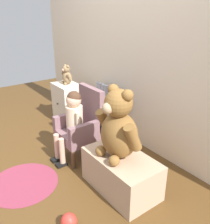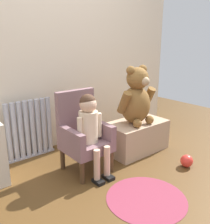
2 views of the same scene
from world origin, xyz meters
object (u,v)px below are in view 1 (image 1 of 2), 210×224
object	(u,v)px
child_armchair	(83,125)
large_teddy_bear	(118,127)
small_dresser	(68,103)
child_figure	(72,116)
toy_ball	(69,221)
floor_rug	(23,183)
radiator	(108,109)
low_bench	(121,173)
small_teddy_bear	(67,76)

from	to	relation	value
child_armchair	large_teddy_bear	size ratio (longest dim) A/B	1.22
small_dresser	child_figure	bearing A→B (deg)	-24.93
toy_ball	child_figure	bearing A→B (deg)	147.72
small_dresser	child_figure	world-z (taller)	child_figure
child_armchair	large_teddy_bear	bearing A→B (deg)	-4.21
toy_ball	floor_rug	bearing A→B (deg)	-171.76
radiator	large_teddy_bear	distance (m)	1.14
small_dresser	floor_rug	bearing A→B (deg)	-46.20
floor_rug	small_dresser	bearing A→B (deg)	133.80
child_figure	low_bench	distance (m)	0.75
child_armchair	child_figure	xyz separation A→B (m)	(-0.00, -0.11, 0.13)
child_armchair	small_teddy_bear	world-z (taller)	small_teddy_bear
small_teddy_bear	floor_rug	xyz separation A→B (m)	(0.95, -1.00, -0.65)
child_figure	floor_rug	xyz separation A→B (m)	(0.10, -0.59, -0.48)
small_teddy_bear	floor_rug	distance (m)	1.52
small_teddy_bear	child_figure	bearing A→B (deg)	-25.56
small_dresser	child_figure	xyz separation A→B (m)	(0.85, -0.39, 0.21)
large_teddy_bear	floor_rug	size ratio (longest dim) A/B	0.97
floor_rug	child_figure	bearing A→B (deg)	99.49
child_armchair	floor_rug	xyz separation A→B (m)	(0.10, -0.71, -0.35)
small_dresser	small_teddy_bear	distance (m)	0.38
child_figure	large_teddy_bear	bearing A→B (deg)	6.01
small_dresser	child_armchair	size ratio (longest dim) A/B	0.73
small_dresser	large_teddy_bear	bearing A→B (deg)	-12.35
low_bench	small_teddy_bear	bearing A→B (deg)	168.01
low_bench	radiator	bearing A→B (deg)	148.92
small_dresser	small_teddy_bear	xyz separation A→B (m)	(-0.00, 0.01, 0.38)
radiator	low_bench	size ratio (longest dim) A/B	0.90
low_bench	small_teddy_bear	distance (m)	1.63
large_teddy_bear	child_armchair	bearing A→B (deg)	175.79
radiator	low_bench	xyz separation A→B (m)	(0.96, -0.58, -0.14)
child_figure	small_dresser	bearing A→B (deg)	155.07
radiator	toy_ball	size ratio (longest dim) A/B	5.05
small_dresser	large_teddy_bear	size ratio (longest dim) A/B	0.89
small_dresser	toy_ball	xyz separation A→B (m)	(1.63, -0.89, -0.21)
small_teddy_bear	floor_rug	bearing A→B (deg)	-46.47
child_figure	small_teddy_bear	xyz separation A→B (m)	(-0.85, 0.41, 0.17)
child_figure	large_teddy_bear	distance (m)	0.66
child_figure	small_teddy_bear	size ratio (longest dim) A/B	2.86
low_bench	large_teddy_bear	size ratio (longest dim) A/B	1.10
child_armchair	floor_rug	distance (m)	0.79
radiator	small_teddy_bear	bearing A→B (deg)	-155.78
child_armchair	radiator	bearing A→B (deg)	117.61
radiator	small_dresser	world-z (taller)	radiator
child_armchair	toy_ball	bearing A→B (deg)	-37.90
radiator	small_dresser	xyz separation A→B (m)	(-0.56, -0.27, -0.03)
large_teddy_bear	floor_rug	distance (m)	1.04
radiator	child_armchair	world-z (taller)	child_armchair
child_armchair	child_figure	size ratio (longest dim) A/B	1.00
radiator	toy_ball	bearing A→B (deg)	-47.25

